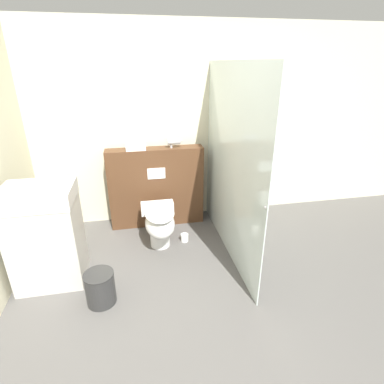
{
  "coord_description": "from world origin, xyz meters",
  "views": [
    {
      "loc": [
        -0.4,
        -1.84,
        2.02
      ],
      "look_at": [
        0.19,
        1.19,
        0.68
      ],
      "focal_mm": 28.0,
      "sensor_mm": 36.0,
      "label": 1
    }
  ],
  "objects_px": {
    "toilet": "(160,223)",
    "hair_drier": "(174,141)",
    "waste_bin": "(100,288)",
    "sink_vanity": "(46,236)"
  },
  "relations": [
    {
      "from": "hair_drier",
      "to": "waste_bin",
      "type": "bearing_deg",
      "value": -123.07
    },
    {
      "from": "hair_drier",
      "to": "waste_bin",
      "type": "distance_m",
      "value": 1.89
    },
    {
      "from": "hair_drier",
      "to": "toilet",
      "type": "bearing_deg",
      "value": -115.25
    },
    {
      "from": "sink_vanity",
      "to": "hair_drier",
      "type": "relative_size",
      "value": 6.07
    },
    {
      "from": "toilet",
      "to": "hair_drier",
      "type": "relative_size",
      "value": 3.44
    },
    {
      "from": "sink_vanity",
      "to": "waste_bin",
      "type": "relative_size",
      "value": 3.65
    },
    {
      "from": "sink_vanity",
      "to": "hair_drier",
      "type": "height_order",
      "value": "hair_drier"
    },
    {
      "from": "toilet",
      "to": "hair_drier",
      "type": "bearing_deg",
      "value": 64.75
    },
    {
      "from": "toilet",
      "to": "waste_bin",
      "type": "relative_size",
      "value": 2.07
    },
    {
      "from": "hair_drier",
      "to": "waste_bin",
      "type": "relative_size",
      "value": 0.6
    }
  ]
}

